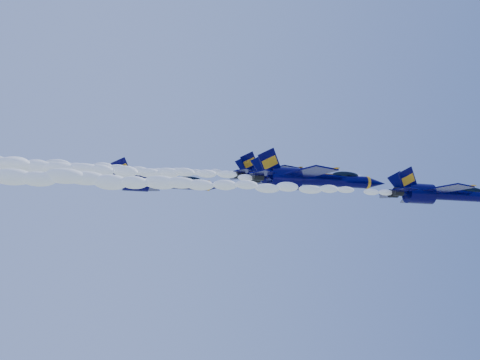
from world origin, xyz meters
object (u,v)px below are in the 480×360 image
object	(u,v)px
jet_second	(311,179)
jet_fourth	(159,183)
jet_lead	(442,194)
jet_third	(283,176)

from	to	relation	value
jet_second	jet_fourth	bearing A→B (deg)	134.43
jet_lead	jet_fourth	bearing A→B (deg)	142.41
jet_second	jet_lead	bearing A→B (deg)	-25.51
jet_lead	jet_fourth	size ratio (longest dim) A/B	0.92
jet_second	jet_fourth	size ratio (longest dim) A/B	1.06
jet_fourth	jet_second	bearing A→B (deg)	-45.57
jet_second	jet_third	world-z (taller)	jet_third
jet_third	jet_lead	bearing A→B (deg)	-43.76
jet_lead	jet_fourth	xyz separation A→B (m)	(-32.78, 25.23, 4.61)
jet_second	jet_third	distance (m)	8.63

